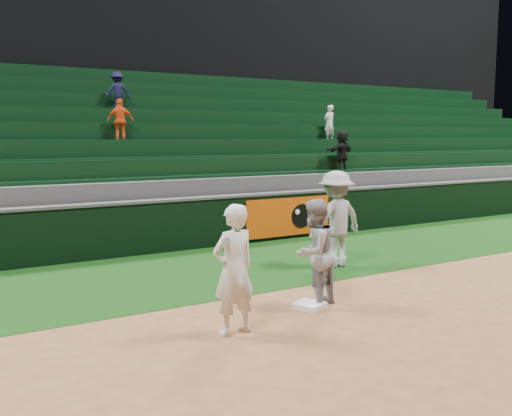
# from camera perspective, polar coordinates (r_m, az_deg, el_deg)

# --- Properties ---
(ground) EXTENTS (70.00, 70.00, 0.00)m
(ground) POSITION_cam_1_polar(r_m,az_deg,el_deg) (9.50, 5.54, -9.44)
(ground) COLOR brown
(ground) RESTS_ON ground
(foul_grass) EXTENTS (36.00, 4.20, 0.01)m
(foul_grass) POSITION_cam_1_polar(r_m,az_deg,el_deg) (11.95, -3.16, -5.92)
(foul_grass) COLOR black
(foul_grass) RESTS_ON ground
(upper_deck) EXTENTS (40.00, 12.00, 12.00)m
(upper_deck) POSITION_cam_1_polar(r_m,az_deg,el_deg) (25.53, -19.26, 14.20)
(upper_deck) COLOR black
(upper_deck) RESTS_ON ground
(first_base) EXTENTS (0.56, 0.56, 0.10)m
(first_base) POSITION_cam_1_polar(r_m,az_deg,el_deg) (9.19, 5.37, -9.69)
(first_base) COLOR white
(first_base) RESTS_ON ground
(first_baseman) EXTENTS (0.71, 0.51, 1.81)m
(first_baseman) POSITION_cam_1_polar(r_m,az_deg,el_deg) (7.82, -2.24, -6.18)
(first_baseman) COLOR silver
(first_baseman) RESTS_ON ground
(baserunner) EXTENTS (1.02, 0.91, 1.73)m
(baserunner) POSITION_cam_1_polar(r_m,az_deg,el_deg) (9.15, 5.81, -4.50)
(baserunner) COLOR #909299
(baserunner) RESTS_ON ground
(base_coach) EXTENTS (1.33, 0.81, 2.00)m
(base_coach) POSITION_cam_1_polar(r_m,az_deg,el_deg) (11.91, 7.98, -1.11)
(base_coach) COLOR #9C9FA9
(base_coach) RESTS_ON foul_grass
(field_wall) EXTENTS (36.00, 0.45, 1.25)m
(field_wall) POSITION_cam_1_polar(r_m,az_deg,el_deg) (13.78, -7.40, -1.55)
(field_wall) COLOR black
(field_wall) RESTS_ON ground
(stadium_seating) EXTENTS (36.00, 5.95, 4.85)m
(stadium_seating) POSITION_cam_1_polar(r_m,az_deg,el_deg) (17.17, -12.65, 3.63)
(stadium_seating) COLOR #3C3C3E
(stadium_seating) RESTS_ON ground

